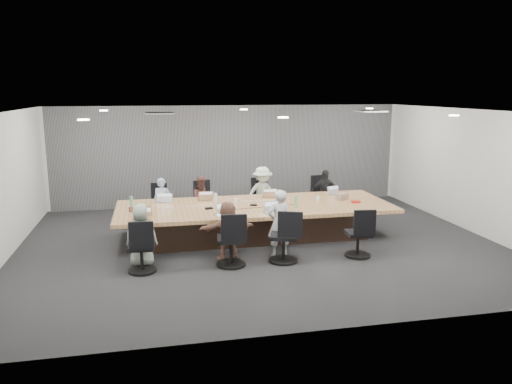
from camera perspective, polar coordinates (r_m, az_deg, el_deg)
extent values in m
cube|color=#242426|center=(10.70, 0.45, -5.94)|extent=(10.00, 8.00, 0.00)
cube|color=white|center=(10.21, 0.47, 9.22)|extent=(10.00, 8.00, 0.00)
cube|color=beige|center=(14.26, -3.01, 4.22)|extent=(10.00, 0.00, 2.80)
cube|color=beige|center=(6.61, 7.95, -4.52)|extent=(10.00, 0.00, 2.80)
cube|color=beige|center=(10.51, -27.22, 0.31)|extent=(0.00, 8.00, 2.80)
cube|color=beige|center=(12.43, 23.61, 2.18)|extent=(0.00, 8.00, 2.80)
cube|color=slate|center=(14.18, -2.96, 4.18)|extent=(9.80, 0.04, 2.80)
cube|color=black|center=(11.08, -0.11, -3.55)|extent=(4.80, 1.40, 0.66)
cube|color=tan|center=(10.99, -0.11, -1.69)|extent=(6.00, 2.20, 0.08)
imported|color=#90A4CA|center=(12.11, -10.68, -1.19)|extent=(0.48, 0.36, 1.17)
cube|color=#B2B2B7|center=(11.54, -10.64, -1.00)|extent=(0.40, 0.32, 0.02)
imported|color=#50302A|center=(12.16, -6.11, -0.96)|extent=(0.66, 0.56, 1.19)
cube|color=#8C6647|center=(11.60, -5.85, -0.79)|extent=(0.34, 0.23, 0.02)
imported|color=#A3B8A6|center=(12.38, 0.74, -0.25)|extent=(0.97, 0.68, 1.37)
cube|color=#8C6647|center=(11.84, 1.33, -0.48)|extent=(0.36, 0.28, 0.02)
imported|color=black|center=(12.84, 7.81, -0.22)|extent=(0.75, 0.37, 1.24)
cube|color=#B2B2B7|center=(12.31, 8.69, -0.15)|extent=(0.34, 0.27, 0.02)
imported|color=gray|center=(9.49, -12.98, -4.81)|extent=(0.61, 0.44, 1.18)
cube|color=#8C6647|center=(9.98, -12.98, -3.06)|extent=(0.38, 0.30, 0.02)
imported|color=brown|center=(9.59, -3.23, -4.43)|extent=(1.10, 0.43, 1.16)
cube|color=#B2B2B7|center=(10.07, -3.72, -2.65)|extent=(0.39, 0.31, 0.02)
imported|color=#B0B0B0|center=(9.76, 2.65, -3.58)|extent=(0.53, 0.39, 1.34)
cube|color=#B2B2B7|center=(10.26, 1.88, -2.37)|extent=(0.36, 0.28, 0.02)
cylinder|color=#5DA26C|center=(10.95, -14.05, -1.16)|extent=(0.08, 0.08, 0.26)
cylinder|color=#5DA26C|center=(10.74, 4.61, -1.12)|extent=(0.09, 0.09, 0.26)
cylinder|color=silver|center=(11.11, -4.65, -0.74)|extent=(0.08, 0.08, 0.24)
cylinder|color=white|center=(11.15, -2.33, -1.02)|extent=(0.09, 0.09, 0.10)
cylinder|color=white|center=(11.51, 7.09, -0.71)|extent=(0.09, 0.09, 0.10)
cylinder|color=brown|center=(10.66, -14.09, -1.91)|extent=(0.12, 0.12, 0.12)
cube|color=black|center=(10.65, -5.41, -1.86)|extent=(0.18, 0.13, 0.03)
cube|color=black|center=(10.91, -0.28, -1.48)|extent=(0.17, 0.13, 0.03)
cube|color=black|center=(10.44, 1.70, -2.01)|extent=(0.16, 0.08, 0.06)
cube|color=#937860|center=(11.65, 9.78, -0.51)|extent=(0.33, 0.28, 0.15)
cube|color=red|center=(11.43, 11.34, -1.09)|extent=(0.20, 0.14, 0.04)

